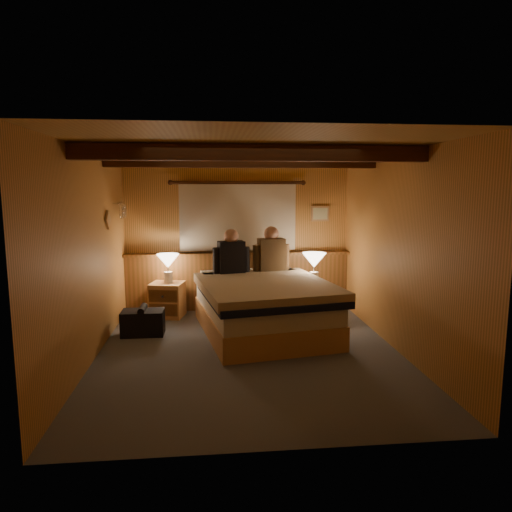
{
  "coord_description": "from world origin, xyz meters",
  "views": [
    {
      "loc": [
        -0.45,
        -5.25,
        1.96
      ],
      "look_at": [
        0.13,
        0.4,
        1.12
      ],
      "focal_mm": 32.0,
      "sensor_mm": 36.0,
      "label": 1
    }
  ],
  "objects": [
    {
      "name": "floor",
      "position": [
        0.0,
        0.0,
        0.0
      ],
      "size": [
        4.2,
        4.2,
        0.0
      ],
      "primitive_type": "plane",
      "color": "#4B5059",
      "rests_on": "ground"
    },
    {
      "name": "ceiling",
      "position": [
        0.0,
        0.0,
        2.4
      ],
      "size": [
        4.2,
        4.2,
        0.0
      ],
      "primitive_type": "plane",
      "rotation": [
        3.14,
        0.0,
        0.0
      ],
      "color": "#B99145",
      "rests_on": "wall_back"
    },
    {
      "name": "wall_back",
      "position": [
        0.0,
        2.1,
        1.2
      ],
      "size": [
        3.6,
        0.0,
        3.6
      ],
      "primitive_type": "plane",
      "rotation": [
        1.57,
        0.0,
        0.0
      ],
      "color": "#D7924D",
      "rests_on": "floor"
    },
    {
      "name": "wall_left",
      "position": [
        -1.8,
        0.0,
        1.2
      ],
      "size": [
        0.0,
        4.2,
        4.2
      ],
      "primitive_type": "plane",
      "rotation": [
        1.57,
        0.0,
        1.57
      ],
      "color": "#D7924D",
      "rests_on": "floor"
    },
    {
      "name": "wall_right",
      "position": [
        1.8,
        0.0,
        1.2
      ],
      "size": [
        0.0,
        4.2,
        4.2
      ],
      "primitive_type": "plane",
      "rotation": [
        1.57,
        0.0,
        -1.57
      ],
      "color": "#D7924D",
      "rests_on": "floor"
    },
    {
      "name": "wall_front",
      "position": [
        0.0,
        -2.1,
        1.2
      ],
      "size": [
        3.6,
        0.0,
        3.6
      ],
      "primitive_type": "plane",
      "rotation": [
        -1.57,
        0.0,
        0.0
      ],
      "color": "#D7924D",
      "rests_on": "floor"
    },
    {
      "name": "wainscot",
      "position": [
        0.0,
        2.04,
        0.49
      ],
      "size": [
        3.6,
        0.23,
        0.94
      ],
      "color": "brown",
      "rests_on": "wall_back"
    },
    {
      "name": "curtain_window",
      "position": [
        0.0,
        2.03,
        1.52
      ],
      "size": [
        2.18,
        0.09,
        1.11
      ],
      "color": "#452111",
      "rests_on": "wall_back"
    },
    {
      "name": "ceiling_beams",
      "position": [
        0.0,
        0.15,
        2.31
      ],
      "size": [
        3.6,
        1.65,
        0.16
      ],
      "color": "#452111",
      "rests_on": "ceiling"
    },
    {
      "name": "coat_rail",
      "position": [
        -1.72,
        1.58,
        1.67
      ],
      "size": [
        0.05,
        0.55,
        0.24
      ],
      "color": "silver",
      "rests_on": "wall_left"
    },
    {
      "name": "framed_print",
      "position": [
        1.35,
        2.08,
        1.55
      ],
      "size": [
        0.3,
        0.04,
        0.25
      ],
      "color": "tan",
      "rests_on": "wall_back"
    },
    {
      "name": "bed",
      "position": [
        0.26,
        0.74,
        0.38
      ],
      "size": [
        1.95,
        2.37,
        0.73
      ],
      "rotation": [
        0.0,
        0.0,
        0.17
      ],
      "color": "tan",
      "rests_on": "floor"
    },
    {
      "name": "nightstand_left",
      "position": [
        -1.12,
        1.68,
        0.26
      ],
      "size": [
        0.56,
        0.52,
        0.53
      ],
      "rotation": [
        0.0,
        0.0,
        -0.21
      ],
      "color": "tan",
      "rests_on": "floor"
    },
    {
      "name": "nightstand_right",
      "position": [
        1.09,
        1.36,
        0.27
      ],
      "size": [
        0.57,
        0.53,
        0.54
      ],
      "rotation": [
        0.0,
        0.0,
        0.21
      ],
      "color": "tan",
      "rests_on": "floor"
    },
    {
      "name": "lamp_left",
      "position": [
        -1.09,
        1.7,
        0.84
      ],
      "size": [
        0.34,
        0.34,
        0.44
      ],
      "color": "silver",
      "rests_on": "nightstand_left"
    },
    {
      "name": "lamp_right",
      "position": [
        1.1,
        1.37,
        0.87
      ],
      "size": [
        0.36,
        0.36,
        0.47
      ],
      "color": "silver",
      "rests_on": "nightstand_right"
    },
    {
      "name": "person_left",
      "position": [
        -0.14,
        1.4,
        0.99
      ],
      "size": [
        0.55,
        0.29,
        0.68
      ],
      "rotation": [
        0.0,
        0.0,
        0.2
      ],
      "color": "black",
      "rests_on": "bed"
    },
    {
      "name": "person_right",
      "position": [
        0.48,
        1.55,
        1.0
      ],
      "size": [
        0.57,
        0.29,
        0.7
      ],
      "rotation": [
        0.0,
        0.0,
        0.17
      ],
      "color": "#45311B",
      "rests_on": "bed"
    },
    {
      "name": "duffel_bag",
      "position": [
        -1.36,
        0.82,
        0.17
      ],
      "size": [
        0.56,
        0.34,
        0.4
      ],
      "rotation": [
        0.0,
        0.0,
        -0.0
      ],
      "color": "black",
      "rests_on": "floor"
    }
  ]
}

